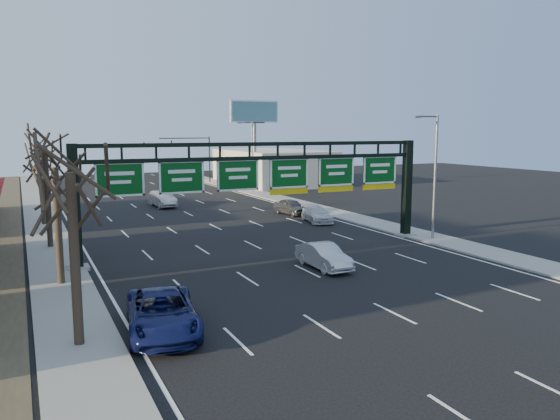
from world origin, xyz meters
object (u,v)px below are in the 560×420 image
car_blue_suv (162,313)px  car_white_wagon (317,214)px  car_silver_sedan (324,256)px  sign_gantry (266,181)px

car_blue_suv → car_white_wagon: (18.48, 20.37, -0.14)m
car_silver_sedan → car_white_wagon: bearing=61.2°
car_blue_suv → car_silver_sedan: bearing=37.9°
car_blue_suv → car_silver_sedan: car_blue_suv is taller
car_blue_suv → sign_gantry: bearing=59.1°
car_white_wagon → car_blue_suv: bearing=-121.1°
car_blue_suv → car_silver_sedan: size_ratio=1.32×
car_silver_sedan → car_white_wagon: (7.63, 14.32, -0.06)m
car_blue_suv → car_white_wagon: car_blue_suv is taller
car_blue_suv → car_white_wagon: bearing=56.5°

